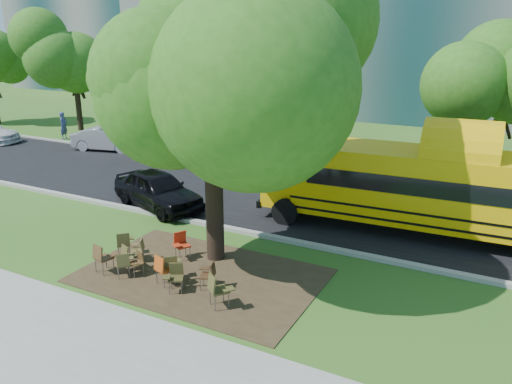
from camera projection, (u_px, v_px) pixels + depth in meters
The scene contains 30 objects.
ground at pixel (183, 263), 15.71m from camera, with size 160.00×160.00×0.00m, color #2A551A.
sidewalk at pixel (56, 346), 11.49m from camera, with size 60.00×4.00×0.04m, color gray.
dirt_patch at pixel (201, 275), 14.84m from camera, with size 7.00×4.50×0.03m, color #382819.
asphalt_road at pixel (278, 199), 21.61m from camera, with size 80.00×8.00×0.04m, color black.
kerb_near at pixel (231, 229), 18.22m from camera, with size 80.00×0.25×0.14m, color gray.
kerb_far at pixel (312, 176), 25.06m from camera, with size 80.00×0.25×0.14m, color gray.
building_left at pixel (119, 7), 63.22m from camera, with size 26.00×14.00×20.00m, color slate.
bg_tree_0 at pixel (144, 73), 30.60m from camera, with size 5.20×5.20×7.18m.
bg_tree_1 at pixel (73, 55), 35.57m from camera, with size 6.00×6.00×8.40m.
bg_tree_2 at pixel (267, 80), 30.15m from camera, with size 4.80×4.80×6.62m.
bg_tree_3 at pixel (506, 77), 22.47m from camera, with size 5.60×5.60×7.84m.
main_tree at pixel (211, 66), 14.20m from camera, with size 7.07×7.07×9.55m.
school_bus at pixel (452, 190), 17.12m from camera, with size 12.52×3.36×3.03m.
chair_0 at pixel (103, 256), 14.82m from camera, with size 0.69×0.55×0.94m.
chair_1 at pixel (129, 254), 15.10m from camera, with size 0.65×0.51×0.81m.
chair_2 at pixel (124, 262), 14.59m from camera, with size 0.55×0.69×0.81m.
chair_3 at pixel (137, 260), 14.77m from camera, with size 0.62×0.49×0.77m.
chair_4 at pixel (164, 267), 14.11m from camera, with size 0.73×0.57×0.93m.
chair_5 at pixel (175, 275), 13.80m from camera, with size 0.56×0.68×0.83m.
chair_6 at pixel (209, 273), 13.92m from camera, with size 0.63×0.57×0.83m.
chair_7 at pixel (217, 288), 12.93m from camera, with size 0.83×0.65×0.97m.
chair_8 at pixel (124, 242), 15.93m from camera, with size 0.59×0.75×0.87m.
chair_9 at pixel (139, 248), 15.64m from camera, with size 0.63×0.52×0.77m.
chair_10 at pixel (181, 243), 15.83m from camera, with size 0.59×0.75×0.89m.
chair_11 at pixel (171, 265), 14.37m from camera, with size 0.57×0.72×0.84m.
black_car at pixel (158, 190), 20.42m from camera, with size 1.85×4.59×1.56m, color black.
bg_car_silver at pixel (108, 139), 30.48m from camera, with size 1.52×4.37×1.44m, color #A5A4AA.
bg_car_red at pixel (186, 151), 27.94m from camera, with size 2.02×4.38×1.22m, color #5D160F.
pedestrian_a at pixel (64, 126), 33.70m from camera, with size 0.68×0.45×1.86m, color navy.
pedestrian_b at pixel (113, 123), 34.73m from camera, with size 0.87×0.68×1.79m, color brown.
Camera 1 is at (8.67, -11.59, 6.90)m, focal length 35.00 mm.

